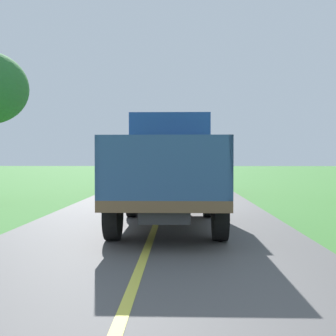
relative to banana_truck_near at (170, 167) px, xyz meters
name	(u,v)px	position (x,y,z in m)	size (l,w,h in m)	color
banana_truck_near	(170,167)	(0.00, 0.00, 0.00)	(2.38, 5.82, 2.80)	#2D2D30
banana_truck_far	(173,163)	(-0.12, 10.91, -0.01)	(2.38, 5.81, 2.80)	#2D2D30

